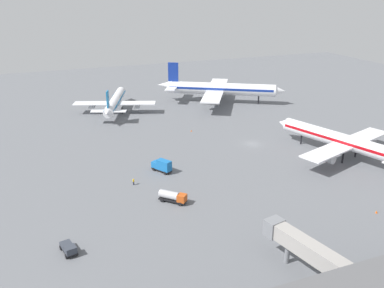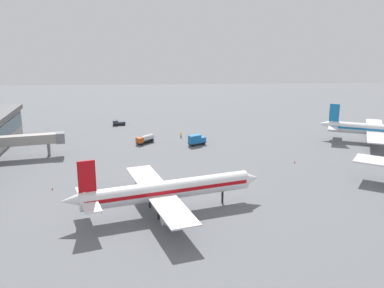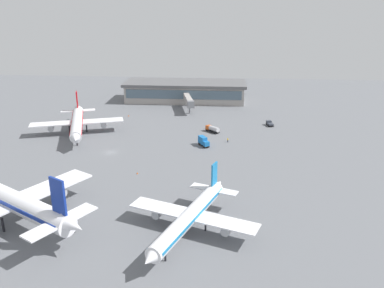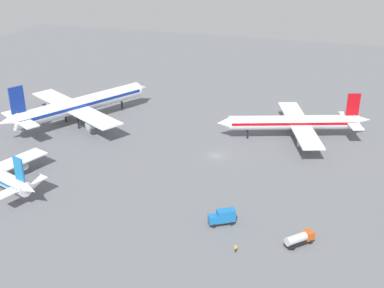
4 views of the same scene
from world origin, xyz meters
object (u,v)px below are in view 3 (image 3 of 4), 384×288
catering_truck (203,141)px  fuel_truck (213,129)px  pushback_tractor (270,123)px  safety_cone_near_gate (137,173)px  airplane_distant (190,216)px  safety_cone_mid_apron (129,116)px  ground_crew_worker (228,140)px  airplane_taxiing (9,199)px  airplane_at_gate (77,122)px

catering_truck → fuel_truck: catering_truck is taller
pushback_tractor → catering_truck: 37.63m
safety_cone_near_gate → airplane_distant: bearing=120.8°
safety_cone_mid_apron → catering_truck: bearing=134.3°
airplane_distant → safety_cone_near_gate: bearing=-128.7°
catering_truck → ground_crew_worker: 9.96m
catering_truck → airplane_taxiing: bearing=-67.5°
airplane_distant → ground_crew_worker: (-8.73, -62.55, -3.39)m
safety_cone_mid_apron → fuel_truck: bearing=152.0°
catering_truck → fuel_truck: 16.41m
ground_crew_worker → safety_cone_near_gate: ground_crew_worker is taller
airplane_at_gate → safety_cone_near_gate: (-30.89, 35.98, -4.61)m
airplane_taxiing → safety_cone_near_gate: 38.36m
fuel_truck → catering_truck: bearing=125.6°
fuel_truck → ground_crew_worker: (-6.01, 11.50, -0.54)m
airplane_at_gate → safety_cone_mid_apron: bearing=135.3°
fuel_truck → airplane_at_gate: bearing=52.6°
airplane_taxiing → safety_cone_near_gate: (-24.04, -29.38, -5.50)m
airplane_distant → safety_cone_mid_apron: bearing=-138.7°
pushback_tractor → ground_crew_worker: pushback_tractor is taller
safety_cone_near_gate → safety_cone_mid_apron: 65.51m
catering_truck → safety_cone_mid_apron: 51.25m
airplane_at_gate → safety_cone_mid_apron: (-13.73, -27.24, -4.61)m
catering_truck → fuel_truck: size_ratio=1.00×
airplane_at_gate → airplane_taxiing: bearing=-12.0°
airplane_taxiing → pushback_tractor: airplane_taxiing is taller
safety_cone_near_gate → ground_crew_worker: bearing=-131.2°
airplane_taxiing → fuel_truck: size_ratio=8.11×
catering_truck → safety_cone_mid_apron: (35.77, -36.67, -1.40)m
fuel_truck → ground_crew_worker: fuel_truck is taller
ground_crew_worker → safety_cone_mid_apron: 54.83m
pushback_tractor → ground_crew_worker: size_ratio=2.82×
airplane_taxiing → safety_cone_near_gate: size_ratio=78.50×
airplane_distant → pushback_tractor: airplane_distant is taller
airplane_distant → safety_cone_near_gate: 36.65m
pushback_tractor → safety_cone_mid_apron: (61.99, -9.69, -0.67)m
airplane_distant → safety_cone_mid_apron: airplane_distant is taller
airplane_taxiing → fuel_truck: (-45.40, -72.11, -4.41)m
fuel_truck → safety_cone_mid_apron: fuel_truck is taller
airplane_taxiing → safety_cone_mid_apron: airplane_taxiing is taller
ground_crew_worker → safety_cone_mid_apron: ground_crew_worker is taller
airplane_distant → safety_cone_near_gate: airplane_distant is taller
pushback_tractor → safety_cone_near_gate: pushback_tractor is taller
pushback_tractor → fuel_truck: size_ratio=0.81×
catering_truck → safety_cone_near_gate: size_ratio=9.66×
airplane_at_gate → ground_crew_worker: bearing=67.4°
airplane_taxiing → fuel_truck: bearing=-91.5°
airplane_at_gate → safety_cone_near_gate: 47.65m
airplane_taxiing → safety_cone_mid_apron: size_ratio=78.50×
airplane_distant → pushback_tractor: 88.86m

